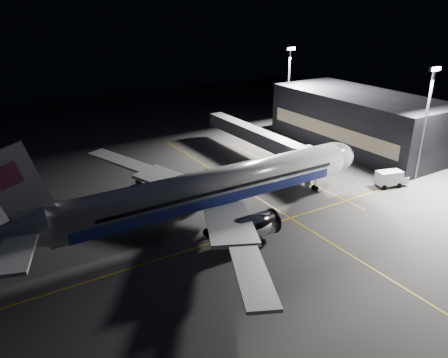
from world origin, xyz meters
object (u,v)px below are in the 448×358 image
object	(u,v)px
baggage_tug	(144,179)
safety_cone_c	(227,201)
airliner	(208,189)
safety_cone_b	(194,183)
safety_cone_a	(153,209)
floodlight_mast_north	(289,82)
jet_bridge	(262,138)
floodlight_mast_south	(427,115)
service_truck	(391,178)

from	to	relation	value
baggage_tug	safety_cone_c	world-z (taller)	baggage_tug
airliner	safety_cone_b	world-z (taller)	airliner
airliner	safety_cone_a	world-z (taller)	airliner
safety_cone_a	floodlight_mast_north	bearing A→B (deg)	27.52
airliner	baggage_tug	bearing A→B (deg)	98.75
floodlight_mast_north	jet_bridge	bearing A→B (deg)	-142.26
safety_cone_a	safety_cone_b	bearing A→B (deg)	29.63
airliner	floodlight_mast_south	bearing A→B (deg)	-8.33
floodlight_mast_south	service_truck	size ratio (longest dim) A/B	3.36
baggage_tug	floodlight_mast_north	bearing A→B (deg)	5.13
jet_bridge	safety_cone_b	world-z (taller)	jet_bridge
floodlight_mast_north	safety_cone_c	distance (m)	46.68
jet_bridge	floodlight_mast_north	bearing A→B (deg)	37.74
floodlight_mast_south	service_truck	bearing A→B (deg)	177.78
jet_bridge	service_truck	distance (m)	26.55
jet_bridge	safety_cone_a	bearing A→B (deg)	-160.00
baggage_tug	safety_cone_a	size ratio (longest dim) A/B	5.10
floodlight_mast_south	service_truck	xyz separation A→B (m)	(-6.65, 0.26, -10.79)
floodlight_mast_north	baggage_tug	size ratio (longest dim) A/B	6.67
airliner	jet_bridge	xyz separation A→B (m)	(23.08, 18.06, -0.58)
floodlight_mast_south	baggage_tug	size ratio (longest dim) A/B	6.67
safety_cone_c	floodlight_mast_north	bearing A→B (deg)	38.36
airliner	floodlight_mast_north	bearing A→B (deg)	37.91
safety_cone_a	safety_cone_b	world-z (taller)	safety_cone_b
jet_bridge	floodlight_mast_north	world-z (taller)	floodlight_mast_north
floodlight_mast_north	floodlight_mast_south	size ratio (longest dim) A/B	1.00
floodlight_mast_south	baggage_tug	world-z (taller)	floodlight_mast_south
service_truck	safety_cone_a	distance (m)	42.49
floodlight_mast_north	safety_cone_b	xyz separation A→B (m)	(-36.52, -18.52, -12.07)
service_truck	baggage_tug	world-z (taller)	service_truck
safety_cone_a	safety_cone_c	size ratio (longest dim) A/B	1.00
service_truck	baggage_tug	size ratio (longest dim) A/B	1.98
jet_bridge	safety_cone_a	size ratio (longest dim) A/B	56.55
baggage_tug	safety_cone_b	distance (m)	9.05
safety_cone_c	service_truck	bearing A→B (deg)	-18.77
airliner	floodlight_mast_north	xyz separation A→B (m)	(41.08, 31.99, 7.21)
safety_cone_b	floodlight_mast_south	bearing A→B (deg)	-28.07
safety_cone_a	service_truck	bearing A→B (deg)	-18.18
jet_bridge	safety_cone_a	xyz separation A→B (m)	(-29.00, -10.56, -4.28)
jet_bridge	safety_cone_c	world-z (taller)	jet_bridge
airliner	safety_cone_a	xyz separation A→B (m)	(-5.93, 7.50, -4.86)
jet_bridge	baggage_tug	distance (m)	26.20
floodlight_mast_south	airliner	bearing A→B (deg)	171.67
jet_bridge	service_truck	world-z (taller)	jet_bridge
baggage_tug	floodlight_mast_south	bearing A→B (deg)	-41.07
safety_cone_a	safety_cone_b	size ratio (longest dim) A/B	1.00
jet_bridge	baggage_tug	size ratio (longest dim) A/B	11.08
service_truck	safety_cone_b	xyz separation A→B (m)	(-29.87, 19.22, -1.27)
floodlight_mast_north	airliner	bearing A→B (deg)	-142.09
floodlight_mast_north	safety_cone_a	distance (m)	54.36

